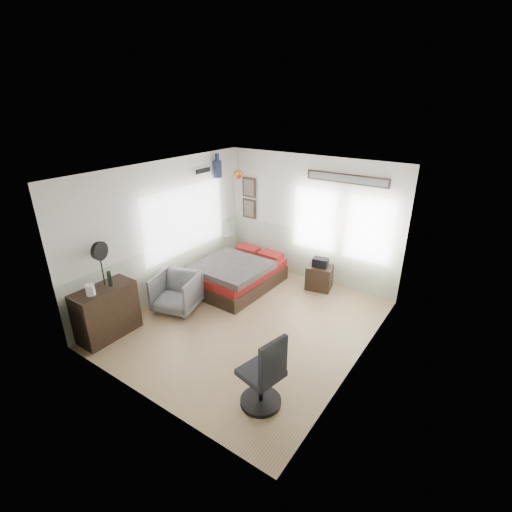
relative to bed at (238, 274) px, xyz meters
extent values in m
cube|color=#967853|center=(0.98, -1.00, -0.30)|extent=(4.00, 4.50, 0.01)
cube|color=silver|center=(0.98, 1.25, 1.06)|extent=(4.00, 0.02, 2.70)
cube|color=silver|center=(0.98, -3.25, 1.06)|extent=(4.00, 0.02, 2.70)
cube|color=silver|center=(-1.02, -1.00, 1.06)|extent=(0.02, 4.50, 2.70)
cube|color=silver|center=(2.98, -1.00, 1.06)|extent=(0.02, 4.50, 2.70)
cube|color=white|center=(0.98, -1.00, 2.41)|extent=(4.00, 4.50, 0.02)
cube|color=#B1B9A8|center=(0.98, 1.24, 0.26)|extent=(4.00, 0.01, 1.10)
cube|color=#B1B9A8|center=(-1.01, -1.00, 0.26)|extent=(0.01, 4.50, 1.10)
cube|color=#B1B9A8|center=(2.97, -1.00, 0.26)|extent=(0.01, 4.50, 1.10)
cube|color=silver|center=(-0.98, -0.45, 1.16)|extent=(0.03, 2.20, 1.35)
cube|color=silver|center=(1.13, 1.21, 1.11)|extent=(0.95, 0.03, 1.30)
cube|color=silver|center=(2.28, 1.21, 1.11)|extent=(0.95, 0.03, 1.30)
cube|color=#382518|center=(-0.57, 1.21, 1.06)|extent=(0.35, 0.03, 0.45)
cube|color=#382518|center=(-0.57, 1.21, 1.56)|extent=(0.35, 0.03, 0.45)
cube|color=#7F7259|center=(-0.57, 1.19, 1.06)|extent=(0.27, 0.01, 0.37)
cube|color=#7F7259|center=(-0.57, 1.19, 1.56)|extent=(0.27, 0.01, 0.37)
cube|color=#382518|center=(1.73, 1.21, 2.03)|extent=(1.65, 0.03, 0.18)
cube|color=gray|center=(1.73, 1.20, 2.03)|extent=(1.58, 0.01, 0.13)
cube|color=white|center=(-0.98, 0.15, 2.06)|extent=(0.02, 0.48, 0.14)
sphere|color=red|center=(-0.67, 0.95, 1.89)|extent=(0.20, 0.20, 0.20)
cube|color=#322218|center=(0.00, 0.01, -0.14)|extent=(1.36, 1.91, 0.30)
cube|color=maroon|center=(0.00, 0.01, 0.09)|extent=(1.32, 1.87, 0.17)
cube|color=#595451|center=(0.00, -0.19, 0.24)|extent=(1.41, 1.36, 0.13)
cube|color=maroon|center=(-0.31, 0.76, 0.24)|extent=(0.52, 0.33, 0.13)
cube|color=maroon|center=(0.31, 0.76, 0.24)|extent=(0.52, 0.33, 0.13)
cube|color=#322218|center=(-0.76, -2.64, 0.16)|extent=(0.48, 1.00, 0.90)
imported|color=gray|center=(-0.41, -1.38, 0.07)|extent=(0.96, 0.98, 0.72)
cube|color=#322218|center=(1.45, 0.92, -0.04)|extent=(0.58, 0.50, 0.51)
cylinder|color=black|center=(2.23, -2.45, -0.27)|extent=(0.55, 0.55, 0.05)
cylinder|color=black|center=(2.23, -2.45, -0.03)|extent=(0.06, 0.06, 0.42)
cube|color=black|center=(2.23, -2.45, 0.22)|extent=(0.58, 0.58, 0.08)
cube|color=black|center=(2.44, -2.49, 0.54)|extent=(0.16, 0.45, 0.55)
cylinder|color=silver|center=(-0.70, -2.87, 0.70)|extent=(0.14, 0.14, 0.18)
cube|color=silver|center=(-0.62, -2.87, 0.71)|extent=(0.02, 0.02, 0.11)
cylinder|color=black|center=(-0.71, -2.51, 0.74)|extent=(0.06, 0.06, 0.26)
cylinder|color=black|center=(-0.82, -2.54, 0.90)|extent=(0.02, 0.02, 0.59)
cylinder|color=black|center=(-0.82, -2.54, 1.22)|extent=(0.13, 0.30, 0.30)
cylinder|color=black|center=(-0.78, -2.54, 1.22)|extent=(0.10, 0.31, 0.31)
cube|color=black|center=(1.45, 0.92, 0.31)|extent=(0.34, 0.26, 0.18)
camera|label=1|loc=(4.32, -5.58, 3.49)|focal=26.00mm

